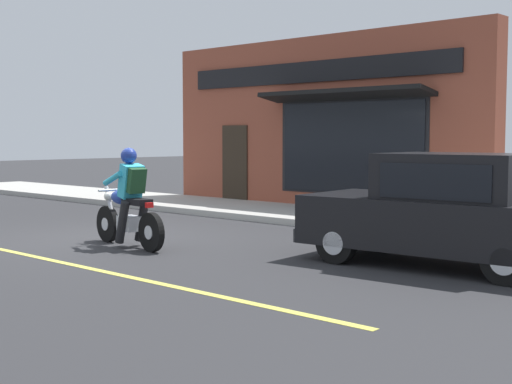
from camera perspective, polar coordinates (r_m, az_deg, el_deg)
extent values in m
plane|color=#2B2B2D|center=(12.91, -12.33, -3.66)|extent=(80.00, 80.00, 0.00)
cube|color=#ADAAA3|center=(18.31, -5.05, -0.99)|extent=(2.60, 22.00, 0.14)
cube|color=brown|center=(17.48, 4.91, 5.42)|extent=(0.50, 9.24, 4.20)
cube|color=black|center=(16.58, 7.49, 3.55)|extent=(0.04, 3.88, 2.10)
cube|color=black|center=(16.59, 7.52, 3.55)|extent=(0.02, 4.06, 2.20)
cube|color=#2D2319|center=(18.96, -1.70, 2.18)|extent=(0.04, 0.90, 2.10)
cube|color=black|center=(16.34, 6.86, 7.75)|extent=(0.81, 4.43, 0.24)
cube|color=black|center=(17.33, 4.36, 9.57)|extent=(0.06, 7.85, 0.50)
cylinder|color=black|center=(12.44, -11.78, -2.51)|extent=(0.18, 0.63, 0.62)
cylinder|color=silver|center=(12.44, -11.78, -2.51)|extent=(0.15, 0.23, 0.22)
cylinder|color=black|center=(11.23, -8.38, -3.21)|extent=(0.18, 0.63, 0.62)
cylinder|color=silver|center=(11.23, -8.38, -3.21)|extent=(0.15, 0.23, 0.22)
cube|color=silver|center=(11.78, -10.05, -2.48)|extent=(0.33, 0.43, 0.24)
ellipsoid|color=#1E3899|center=(11.95, -10.68, -0.41)|extent=(0.36, 0.55, 0.24)
cube|color=black|center=(11.54, -9.50, -0.77)|extent=(0.33, 0.59, 0.10)
cylinder|color=silver|center=(12.32, -11.58, -1.10)|extent=(0.11, 0.33, 0.68)
cylinder|color=silver|center=(12.19, -11.33, 0.16)|extent=(0.56, 0.11, 0.04)
sphere|color=silver|center=(12.35, -11.70, -0.35)|extent=(0.16, 0.16, 0.16)
cylinder|color=silver|center=(11.53, -8.35, -3.11)|extent=(0.15, 0.56, 0.08)
cube|color=red|center=(11.23, -8.53, -1.05)|extent=(0.13, 0.07, 0.08)
cylinder|color=black|center=(11.62, -10.65, -2.39)|extent=(0.18, 0.37, 0.71)
cylinder|color=black|center=(11.80, -9.12, -2.26)|extent=(0.18, 0.37, 0.71)
cube|color=#33B2D1|center=(11.67, -9.97, 0.86)|extent=(0.38, 0.37, 0.57)
cylinder|color=#33B2D1|center=(11.78, -11.40, 1.07)|extent=(0.16, 0.53, 0.26)
cylinder|color=#33B2D1|center=(11.98, -9.72, 1.14)|extent=(0.16, 0.53, 0.26)
sphere|color=navy|center=(11.71, -10.15, 2.88)|extent=(0.26, 0.26, 0.26)
cube|color=#1E4728|center=(11.53, -9.57, 0.92)|extent=(0.31, 0.27, 0.42)
cylinder|color=black|center=(10.17, 6.45, -4.04)|extent=(0.22, 0.61, 0.60)
cylinder|color=silver|center=(10.17, 6.45, -4.04)|extent=(0.22, 0.34, 0.33)
cylinder|color=black|center=(11.41, 10.29, -3.16)|extent=(0.22, 0.61, 0.60)
cylinder|color=silver|center=(11.41, 10.29, -3.16)|extent=(0.22, 0.34, 0.33)
cylinder|color=black|center=(9.15, 19.36, -5.22)|extent=(0.22, 0.61, 0.60)
cylinder|color=silver|center=(9.15, 19.36, -5.22)|extent=(0.22, 0.34, 0.33)
cube|color=black|center=(10.20, 14.35, -2.42)|extent=(1.90, 3.81, 0.70)
cube|color=black|center=(10.05, 15.72, 1.11)|extent=(1.57, 2.00, 0.66)
cube|color=black|center=(10.42, 11.30, 1.03)|extent=(1.35, 0.44, 0.51)
cube|color=black|center=(9.39, 14.01, 0.80)|extent=(0.14, 1.52, 0.46)
cube|color=black|center=(10.72, 17.22, 1.17)|extent=(0.14, 1.52, 0.46)
cube|color=silver|center=(10.65, 4.06, -1.36)|extent=(0.24, 0.06, 0.14)
cube|color=silver|center=(11.50, 6.92, -0.96)|extent=(0.24, 0.06, 0.14)
cube|color=#28282B|center=(11.10, 5.66, -3.06)|extent=(1.61, 0.24, 0.20)
cube|color=black|center=(14.37, 15.26, -2.26)|extent=(0.36, 0.36, 0.04)
cone|color=orange|center=(14.34, 15.29, -1.06)|extent=(0.28, 0.28, 0.56)
cylinder|color=white|center=(14.34, 15.29, -0.99)|extent=(0.20, 0.20, 0.08)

